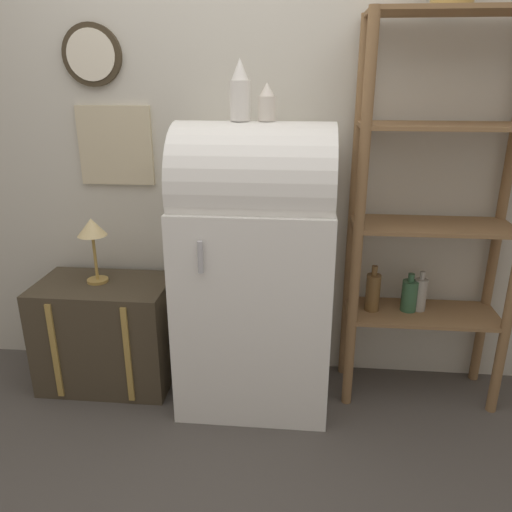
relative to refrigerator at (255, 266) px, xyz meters
The scene contains 8 objects.
ground_plane 0.78m from the refrigerator, 89.99° to the right, with size 12.00×12.00×0.00m, color #4C4742.
wall_back 0.70m from the refrigerator, 91.03° to the left, with size 7.00×0.09×2.70m.
refrigerator is the anchor object (origin of this frame).
suitcase_trunk 0.93m from the refrigerator, behind, with size 0.70×0.44×0.59m.
shelf_unit 0.90m from the refrigerator, ahead, with size 0.78×0.34×1.89m.
vase_left 0.82m from the refrigerator, behind, with size 0.09×0.09×0.26m.
vase_center 0.77m from the refrigerator, ahead, with size 0.08×0.08×0.16m.
desk_lamp 0.86m from the refrigerator, behind, with size 0.15×0.15×0.35m.
Camera 1 is at (0.23, -2.03, 1.62)m, focal length 35.00 mm.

